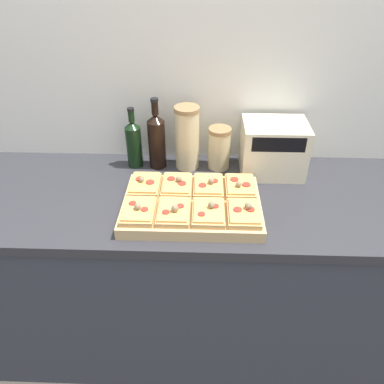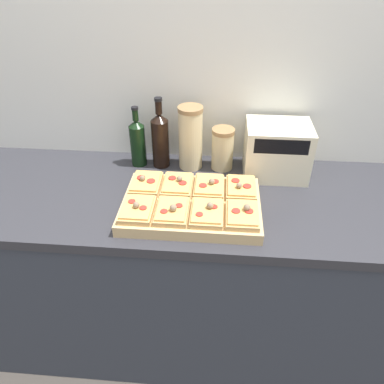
{
  "view_description": "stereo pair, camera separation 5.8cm",
  "coord_description": "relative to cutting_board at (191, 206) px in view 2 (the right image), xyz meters",
  "views": [
    {
      "loc": [
        -0.01,
        -0.92,
        1.78
      ],
      "look_at": [
        -0.05,
        0.25,
        0.96
      ],
      "focal_mm": 35.0,
      "sensor_mm": 36.0,
      "label": 1
    },
    {
      "loc": [
        0.05,
        -0.92,
        1.78
      ],
      "look_at": [
        -0.05,
        0.25,
        0.96
      ],
      "focal_mm": 35.0,
      "sensor_mm": 36.0,
      "label": 2
    }
  ],
  "objects": [
    {
      "name": "pizza_slice_front_right",
      "position": [
        0.19,
        -0.08,
        0.04
      ],
      "size": [
        0.12,
        0.16,
        0.05
      ],
      "color": "tan",
      "rests_on": "cutting_board"
    },
    {
      "name": "olive_oil_bottle",
      "position": [
        -0.27,
        0.33,
        0.09
      ],
      "size": [
        0.07,
        0.07,
        0.28
      ],
      "color": "black",
      "rests_on": "kitchen_counter"
    },
    {
      "name": "kitchen_counter",
      "position": [
        0.05,
        0.1,
        -0.47
      ],
      "size": [
        2.63,
        0.67,
        0.9
      ],
      "color": "#333842",
      "rests_on": "ground_plane"
    },
    {
      "name": "pizza_slice_back_midright",
      "position": [
        0.06,
        0.08,
        0.04
      ],
      "size": [
        0.12,
        0.16,
        0.05
      ],
      "color": "tan",
      "rests_on": "cutting_board"
    },
    {
      "name": "pizza_slice_front_left",
      "position": [
        -0.19,
        -0.09,
        0.04
      ],
      "size": [
        0.12,
        0.16,
        0.05
      ],
      "color": "tan",
      "rests_on": "cutting_board"
    },
    {
      "name": "pizza_slice_back_right",
      "position": [
        0.19,
        0.08,
        0.04
      ],
      "size": [
        0.12,
        0.16,
        0.05
      ],
      "color": "tan",
      "rests_on": "cutting_board"
    },
    {
      "name": "toaster_oven",
      "position": [
        0.34,
        0.3,
        0.09
      ],
      "size": [
        0.29,
        0.21,
        0.23
      ],
      "color": "beige",
      "rests_on": "kitchen_counter"
    },
    {
      "name": "cutting_board",
      "position": [
        0.0,
        0.0,
        0.0
      ],
      "size": [
        0.52,
        0.36,
        0.04
      ],
      "primitive_type": "cube",
      "color": "tan",
      "rests_on": "kitchen_counter"
    },
    {
      "name": "pizza_slice_back_midleft",
      "position": [
        -0.06,
        0.09,
        0.04
      ],
      "size": [
        0.12,
        0.16,
        0.05
      ],
      "color": "tan",
      "rests_on": "cutting_board"
    },
    {
      "name": "pizza_slice_back_left",
      "position": [
        -0.19,
        0.09,
        0.04
      ],
      "size": [
        0.12,
        0.16,
        0.05
      ],
      "color": "tan",
      "rests_on": "cutting_board"
    },
    {
      "name": "grain_jar_short",
      "position": [
        0.11,
        0.33,
        0.07
      ],
      "size": [
        0.1,
        0.1,
        0.19
      ],
      "color": "beige",
      "rests_on": "kitchen_counter"
    },
    {
      "name": "wine_bottle",
      "position": [
        -0.17,
        0.33,
        0.11
      ],
      "size": [
        0.08,
        0.08,
        0.32
      ],
      "color": "black",
      "rests_on": "kitchen_counter"
    },
    {
      "name": "pizza_slice_front_midright",
      "position": [
        0.06,
        -0.08,
        0.04
      ],
      "size": [
        0.12,
        0.16,
        0.05
      ],
      "color": "tan",
      "rests_on": "cutting_board"
    },
    {
      "name": "grain_jar_tall",
      "position": [
        -0.03,
        0.33,
        0.12
      ],
      "size": [
        0.11,
        0.11,
        0.28
      ],
      "color": "beige",
      "rests_on": "kitchen_counter"
    },
    {
      "name": "pizza_slice_front_midleft",
      "position": [
        -0.06,
        -0.09,
        0.04
      ],
      "size": [
        0.12,
        0.16,
        0.05
      ],
      "color": "tan",
      "rests_on": "cutting_board"
    },
    {
      "name": "wall_back",
      "position": [
        0.05,
        0.46,
        0.33
      ],
      "size": [
        6.0,
        0.06,
        2.5
      ],
      "color": "silver",
      "rests_on": "ground_plane"
    }
  ]
}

